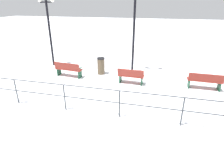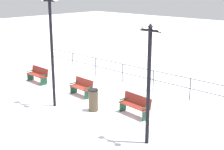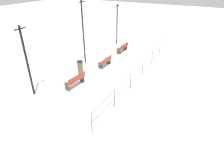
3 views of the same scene
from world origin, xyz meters
The scene contains 8 objects.
ground_plane centered at (0.00, 0.00, 0.00)m, with size 80.00×80.00×0.00m, color white.
bench_nearest centered at (0.01, -3.62, 0.47)m, with size 0.57×1.61×0.89m.
bench_second centered at (-0.17, 0.00, 0.45)m, with size 0.60×1.38×0.87m.
bench_third centered at (-0.03, 3.63, 0.48)m, with size 0.63×1.63×0.89m.
lamppost_middle centered at (1.68, 0.17, 3.51)m, with size 0.30×1.17×5.10m.
lamppost_far centered at (1.68, 5.58, 2.82)m, with size 0.25×1.09×4.28m.
waterfront_railing centered at (-3.29, 0.00, 0.77)m, with size 0.05×13.29×1.14m.
trash_bin centered at (0.85, 1.94, 0.51)m, with size 0.46×0.46×1.01m.
Camera 1 is at (-9.10, -1.09, 4.10)m, focal length 29.56 mm.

